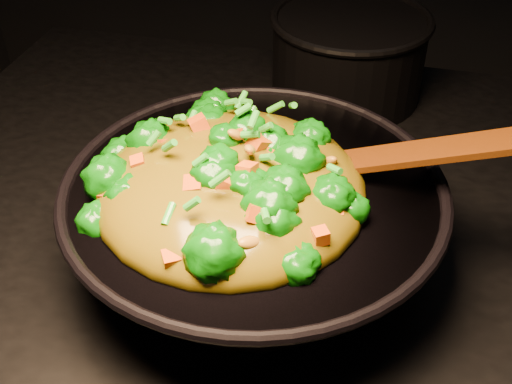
% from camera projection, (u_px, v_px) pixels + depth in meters
% --- Properties ---
extents(wok, '(0.55, 0.55, 0.12)m').
position_uv_depth(wok, '(254.00, 226.00, 0.74)').
color(wok, black).
rests_on(wok, stovetop).
extents(stir_fry, '(0.35, 0.35, 0.10)m').
position_uv_depth(stir_fry, '(230.00, 156.00, 0.67)').
color(stir_fry, '#0C6207').
rests_on(stir_fry, wok).
extents(spatula, '(0.27, 0.07, 0.11)m').
position_uv_depth(spatula, '(426.00, 152.00, 0.68)').
color(spatula, '#321305').
rests_on(spatula, wok).
extents(back_pot, '(0.31, 0.31, 0.14)m').
position_uv_depth(back_pot, '(348.00, 56.00, 1.05)').
color(back_pot, black).
rests_on(back_pot, stovetop).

